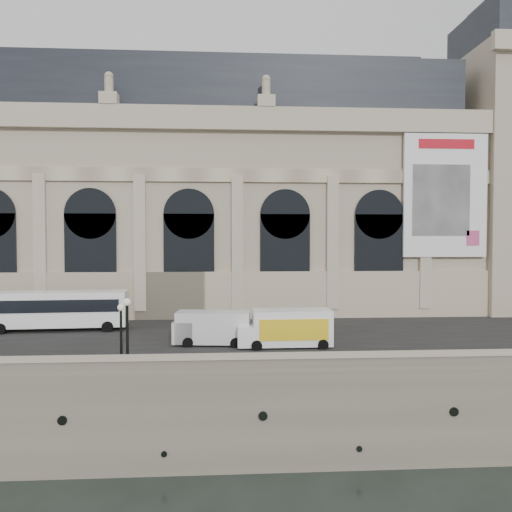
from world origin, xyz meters
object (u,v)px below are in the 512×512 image
Objects in this scene: van_b at (209,328)px; lamp_left at (121,337)px; bus_left at (58,309)px; van_c at (212,327)px; box_truck at (287,328)px; lamp_right at (127,334)px.

lamp_left is at bearing -126.87° from van_b.
van_c is at bearing -19.82° from bus_left.
box_truck is at bearing 27.51° from lamp_left.
van_b is at bearing 53.13° from lamp_left.
van_c is (14.13, -5.09, -0.87)m from bus_left.
lamp_right reaches higher than van_c.
bus_left is at bearing 121.39° from lamp_left.
lamp_right is at bearing -57.51° from bus_left.
lamp_left reaches higher than bus_left.
van_c is 10.55m from lamp_left.
van_b is 1.45× the size of lamp_left.
lamp_right is (8.94, -14.03, 0.27)m from bus_left.
bus_left reaches higher than van_c.
lamp_right is at bearing -6.97° from lamp_left.
van_c is 0.73× the size of box_truck.
van_c is 6.54m from box_truck.
van_c is at bearing 59.87° from lamp_right.
lamp_left is (8.53, -13.98, 0.09)m from bus_left.
van_b reaches higher than van_c.
lamp_right is at bearing -124.55° from van_b.
van_b is (13.90, -6.83, -0.66)m from bus_left.
bus_left is 2.01× the size of van_b.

